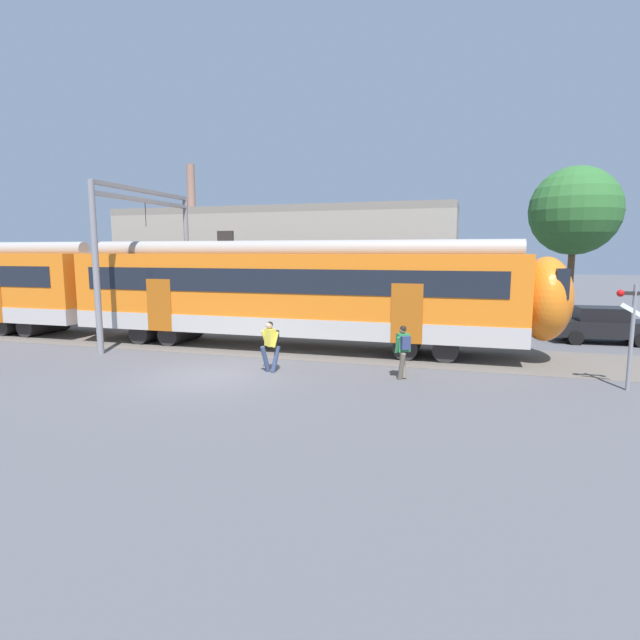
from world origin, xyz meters
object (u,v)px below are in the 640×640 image
Objects in this scene: crossing_signal at (633,320)px; pedestrian_green at (403,347)px; pedestrian_yellow at (271,342)px; parked_car_black at (603,325)px; commuter_train at (110,288)px.

pedestrian_green is at bearing -175.18° from crossing_signal.
pedestrian_yellow is 14.64m from parked_car_black.
pedestrian_green is at bearing -15.51° from commuter_train.
commuter_train reaches higher than pedestrian_yellow.
commuter_train is at bearing -167.19° from parked_car_black.
pedestrian_green is at bearing -130.96° from parked_car_black.
pedestrian_green is 11.36m from parked_car_black.
crossing_signal reaches higher than parked_car_black.
pedestrian_yellow is at bearing -142.90° from parked_car_black.
commuter_train is 22.83× the size of pedestrian_yellow.
crossing_signal is (6.26, 0.53, 1.02)m from pedestrian_green.
pedestrian_yellow is 0.56× the size of crossing_signal.
commuter_train reaches higher than crossing_signal.
commuter_train is 12.68× the size of crossing_signal.
parked_car_black is at bearing 37.10° from pedestrian_yellow.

